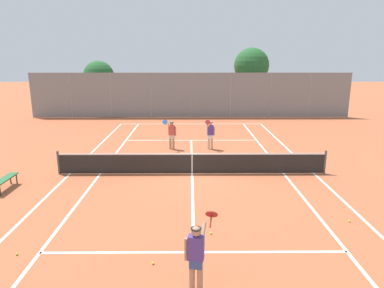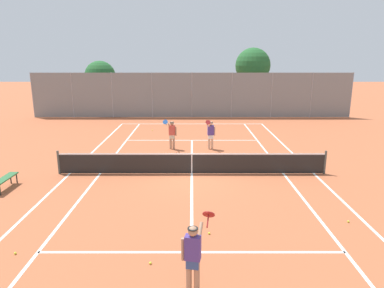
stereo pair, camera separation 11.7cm
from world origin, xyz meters
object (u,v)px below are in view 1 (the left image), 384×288
loose_tennis_ball_5 (153,263)px  tree_behind_left (99,77)px  loose_tennis_ball_1 (211,233)px  loose_tennis_ball_4 (152,130)px  player_far_left (172,133)px  player_far_right (210,133)px  loose_tennis_ball_3 (17,254)px  tree_behind_right (252,66)px  tennis_net (192,163)px  player_near_side (196,255)px  courtside_bench (5,180)px  loose_tennis_ball_2 (349,221)px

loose_tennis_ball_5 → tree_behind_left: bearing=107.0°
loose_tennis_ball_1 → loose_tennis_ball_4: 15.19m
player_far_left → player_far_right: 2.19m
loose_tennis_ball_5 → loose_tennis_ball_3: bearing=173.0°
loose_tennis_ball_1 → tree_behind_right: tree_behind_right is taller
tennis_net → player_far_right: bearing=75.9°
player_near_side → loose_tennis_ball_5: 1.74m
loose_tennis_ball_4 → tree_behind_right: (8.63, 8.99, 4.23)m
courtside_bench → loose_tennis_ball_2: bearing=-13.0°
loose_tennis_ball_3 → loose_tennis_ball_4: (1.86, 15.87, 0.00)m
player_far_left → tree_behind_right: bearing=63.8°
loose_tennis_ball_2 → tree_behind_right: (0.84, 23.05, 4.23)m
player_far_left → courtside_bench: size_ratio=1.18×
player_near_side → player_far_left: bearing=95.4°
loose_tennis_ball_2 → loose_tennis_ball_4: 16.08m
player_far_left → tree_behind_left: size_ratio=0.37×
loose_tennis_ball_4 → tree_behind_left: (-5.46, 7.45, 3.34)m
loose_tennis_ball_2 → tree_behind_left: bearing=121.6°
tennis_net → loose_tennis_ball_4: (-2.83, 9.37, -0.48)m
loose_tennis_ball_2 → tree_behind_right: 23.45m
loose_tennis_ball_5 → player_near_side: bearing=-43.9°
courtside_bench → tree_behind_right: 24.44m
loose_tennis_ball_5 → tree_behind_right: bearing=74.9°
player_far_right → tree_behind_left: size_ratio=0.37×
tree_behind_left → tree_behind_right: tree_behind_right is taller
loose_tennis_ball_2 → tree_behind_right: bearing=87.9°
player_far_right → loose_tennis_ball_5: size_ratio=26.88×
player_near_side → loose_tennis_ball_5: (-1.08, 1.04, -0.89)m
tree_behind_left → tree_behind_right: size_ratio=0.80×
courtside_bench → loose_tennis_ball_4: bearing=67.9°
loose_tennis_ball_3 → loose_tennis_ball_1: bearing=11.5°
player_far_right → loose_tennis_ball_1: bearing=-93.2°
player_near_side → player_far_right: 12.29m
loose_tennis_ball_2 → player_far_right: bearing=113.5°
player_far_right → courtside_bench: 10.44m
loose_tennis_ball_3 → loose_tennis_ball_4: same height
loose_tennis_ball_2 → courtside_bench: (-12.35, 2.84, 0.38)m
loose_tennis_ball_2 → loose_tennis_ball_5: size_ratio=1.00×
loose_tennis_ball_1 → loose_tennis_ball_3: bearing=-168.5°
tree_behind_right → player_far_right: bearing=-108.6°
courtside_bench → tree_behind_left: 18.92m
loose_tennis_ball_5 → tree_behind_left: tree_behind_left is taller
tennis_net → loose_tennis_ball_1: bearing=-84.6°
player_near_side → loose_tennis_ball_3: player_near_side is taller
loose_tennis_ball_1 → loose_tennis_ball_4: same height
tennis_net → tree_behind_right: tree_behind_right is taller
loose_tennis_ball_1 → loose_tennis_ball_2: same height
loose_tennis_ball_4 → tree_behind_right: 13.16m
tree_behind_right → tree_behind_left: bearing=-173.8°
player_near_side → tennis_net: bearing=90.2°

